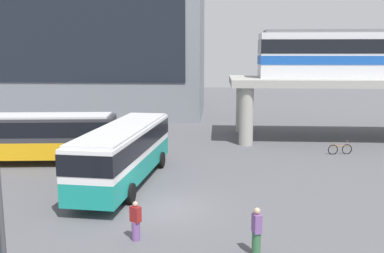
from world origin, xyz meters
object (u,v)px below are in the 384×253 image
(bus_secondary, at_px, (29,134))
(bicycle_brown, at_px, (340,149))
(pedestrian_waiting_near_stop, at_px, (257,233))
(train, at_px, (374,54))
(pedestrian_walking_across, at_px, (136,222))
(station_building, at_px, (78,48))
(bus_main, at_px, (124,148))

(bus_secondary, xyz_separation_m, bicycle_brown, (20.94, 3.84, -1.63))
(bus_secondary, distance_m, pedestrian_waiting_near_stop, 18.25)
(train, xyz_separation_m, bicycle_brown, (-3.86, -5.65, -6.72))
(pedestrian_walking_across, bearing_deg, bus_secondary, 129.24)
(train, relative_size, bicycle_brown, 10.41)
(station_building, bearing_deg, pedestrian_waiting_near_stop, -63.52)
(bus_secondary, distance_m, bicycle_brown, 21.35)
(bus_secondary, xyz_separation_m, pedestrian_waiting_near_stop, (13.61, -12.10, -1.15))
(train, bearing_deg, pedestrian_walking_across, -127.34)
(bus_main, distance_m, pedestrian_walking_across, 7.60)
(bicycle_brown, distance_m, pedestrian_waiting_near_stop, 17.55)
(bus_secondary, height_order, bicycle_brown, bus_secondary)
(bus_main, relative_size, pedestrian_waiting_near_stop, 6.30)
(bus_main, height_order, pedestrian_waiting_near_stop, bus_main)
(bus_main, bearing_deg, train, 37.09)
(bicycle_brown, bearing_deg, bus_main, -150.81)
(station_building, height_order, train, station_building)
(train, bearing_deg, pedestrian_waiting_near_stop, -117.39)
(bicycle_brown, bearing_deg, station_building, 141.87)
(pedestrian_walking_across, height_order, pedestrian_waiting_near_stop, pedestrian_waiting_near_stop)
(station_building, relative_size, pedestrian_walking_across, 18.51)
(train, xyz_separation_m, pedestrian_waiting_near_stop, (-11.19, -21.59, -6.24))
(bicycle_brown, xyz_separation_m, pedestrian_waiting_near_stop, (-7.33, -15.94, 0.48))
(pedestrian_walking_across, bearing_deg, train, 52.66)
(pedestrian_waiting_near_stop, bearing_deg, bus_main, 128.36)
(pedestrian_waiting_near_stop, bearing_deg, pedestrian_walking_across, 167.78)
(station_building, distance_m, train, 32.16)
(station_building, distance_m, bus_main, 30.16)
(station_building, bearing_deg, bicycle_brown, -38.13)
(bus_main, xyz_separation_m, bus_secondary, (-7.11, 3.88, 0.00))
(bus_secondary, bearing_deg, bus_main, -28.65)
(station_building, relative_size, bus_secondary, 2.58)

